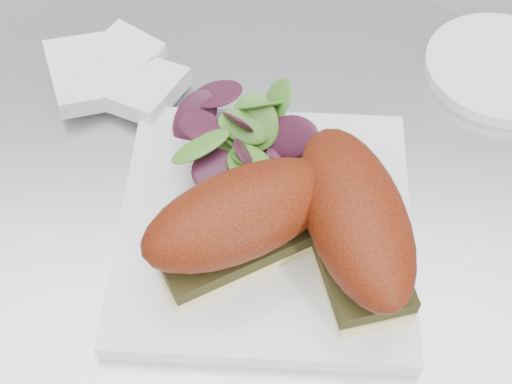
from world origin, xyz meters
TOP-DOWN VIEW (x-y plane):
  - table at (0.00, 0.00)m, footprint 0.70×0.70m
  - plate at (0.02, 0.01)m, footprint 0.25×0.25m
  - sandwich_left at (-0.00, -0.02)m, footprint 0.17×0.13m
  - sandwich_right at (0.08, -0.02)m, footprint 0.11×0.17m
  - salad at (-0.01, 0.08)m, footprint 0.10×0.10m
  - napkin at (-0.12, 0.17)m, footprint 0.12×0.12m
  - saucer at (0.24, 0.19)m, footprint 0.14×0.14m

SIDE VIEW (x-z plane):
  - table at x=0.00m, z-range 0.12..0.85m
  - saucer at x=0.24m, z-range 0.73..0.74m
  - plate at x=0.02m, z-range 0.73..0.75m
  - napkin at x=-0.12m, z-range 0.73..0.75m
  - salad at x=-0.01m, z-range 0.75..0.80m
  - sandwich_right at x=0.08m, z-range 0.75..0.83m
  - sandwich_left at x=0.00m, z-range 0.75..0.83m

